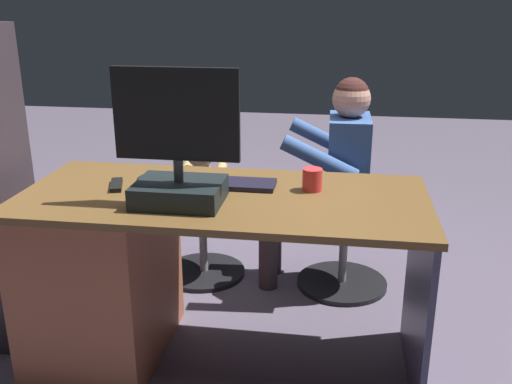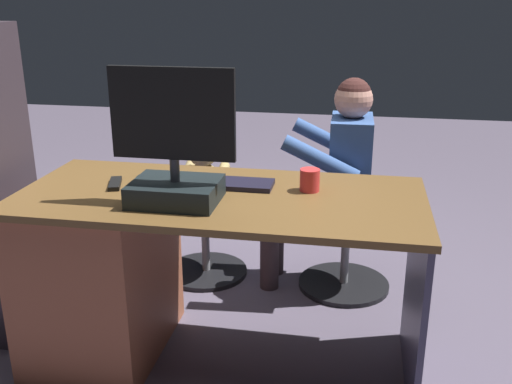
# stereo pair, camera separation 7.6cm
# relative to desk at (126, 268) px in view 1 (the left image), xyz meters

# --- Properties ---
(ground_plane) EXTENTS (10.00, 10.00, 0.00)m
(ground_plane) POSITION_rel_desk_xyz_m (-0.42, -0.32, -0.40)
(ground_plane) COLOR #594F61
(desk) EXTENTS (1.59, 0.72, 0.75)m
(desk) POSITION_rel_desk_xyz_m (0.00, 0.00, 0.00)
(desk) COLOR brown
(desk) RESTS_ON ground_plane
(monitor) EXTENTS (0.46, 0.26, 0.50)m
(monitor) POSITION_rel_desk_xyz_m (-0.28, 0.11, 0.50)
(monitor) COLOR black
(monitor) RESTS_ON desk
(keyboard) EXTENTS (0.42, 0.14, 0.02)m
(keyboard) POSITION_rel_desk_xyz_m (-0.40, -0.11, 0.36)
(keyboard) COLOR black
(keyboard) RESTS_ON desk
(computer_mouse) EXTENTS (0.06, 0.10, 0.04)m
(computer_mouse) POSITION_rel_desk_xyz_m (-0.07, -0.08, 0.37)
(computer_mouse) COLOR #202824
(computer_mouse) RESTS_ON desk
(cup) EXTENTS (0.08, 0.08, 0.09)m
(cup) POSITION_rel_desk_xyz_m (-0.76, -0.10, 0.39)
(cup) COLOR red
(cup) RESTS_ON desk
(tv_remote) EXTENTS (0.09, 0.16, 0.02)m
(tv_remote) POSITION_rel_desk_xyz_m (0.02, -0.02, 0.36)
(tv_remote) COLOR black
(tv_remote) RESTS_ON desk
(office_chair_teddy) EXTENTS (0.45, 0.45, 0.44)m
(office_chair_teddy) POSITION_rel_desk_xyz_m (-0.14, -0.76, -0.14)
(office_chair_teddy) COLOR black
(office_chair_teddy) RESTS_ON ground_plane
(teddy_bear) EXTENTS (0.24, 0.25, 0.35)m
(teddy_bear) POSITION_rel_desk_xyz_m (-0.14, -0.77, 0.20)
(teddy_bear) COLOR tan
(teddy_bear) RESTS_ON office_chair_teddy
(visitor_chair) EXTENTS (0.48, 0.48, 0.44)m
(visitor_chair) POSITION_rel_desk_xyz_m (-0.90, -0.75, -0.15)
(visitor_chair) COLOR black
(visitor_chair) RESTS_ON ground_plane
(person) EXTENTS (0.54, 0.48, 1.11)m
(person) POSITION_rel_desk_xyz_m (-0.81, -0.75, 0.25)
(person) COLOR #395996
(person) RESTS_ON ground_plane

